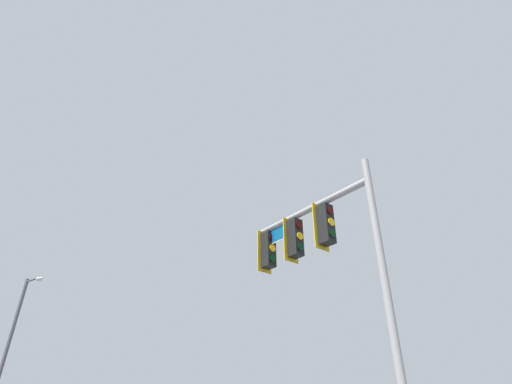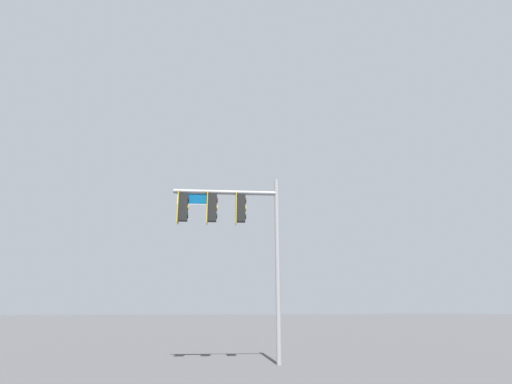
# 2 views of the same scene
# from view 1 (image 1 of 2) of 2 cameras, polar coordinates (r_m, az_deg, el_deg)

# --- Properties ---
(signal_pole_near) EXTENTS (4.21, 1.23, 7.14)m
(signal_pole_near) POSITION_cam_1_polar(r_m,az_deg,el_deg) (10.74, 8.64, -7.79)
(signal_pole_near) COLOR gray
(signal_pole_near) RESTS_ON ground_plane
(street_lamp) EXTENTS (1.67, 0.28, 8.04)m
(street_lamp) POSITION_cam_1_polar(r_m,az_deg,el_deg) (24.15, -31.82, -18.34)
(street_lamp) COLOR #4C4C51
(street_lamp) RESTS_ON ground_plane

